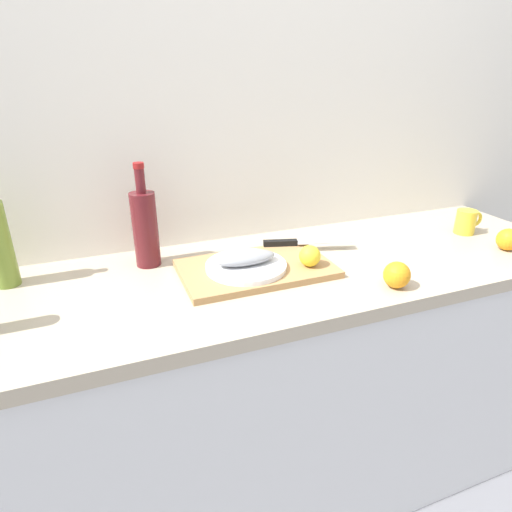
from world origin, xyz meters
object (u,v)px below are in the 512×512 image
object	(u,v)px
chef_knife	(296,242)
lemon_0	(310,256)
orange_0	(397,275)
fish_fillet	(246,258)
coffee_mug_0	(466,222)
white_plate	(246,266)
wine_bottle	(145,227)
cutting_board	(256,268)

from	to	relation	value
chef_knife	lemon_0	xyz separation A→B (m)	(-0.04, -0.16, 0.02)
lemon_0	orange_0	bearing A→B (deg)	-44.01
fish_fillet	lemon_0	xyz separation A→B (m)	(0.18, -0.05, -0.00)
orange_0	fish_fillet	bearing A→B (deg)	148.25
coffee_mug_0	orange_0	size ratio (longest dim) A/B	1.51
white_plate	fish_fillet	size ratio (longest dim) A/B	1.33
chef_knife	wine_bottle	bearing A→B (deg)	-172.18
wine_bottle	lemon_0	bearing A→B (deg)	-27.63
cutting_board	wine_bottle	xyz separation A→B (m)	(-0.29, 0.17, 0.11)
wine_bottle	coffee_mug_0	bearing A→B (deg)	-7.10
cutting_board	lemon_0	xyz separation A→B (m)	(0.14, -0.06, 0.04)
chef_knife	coffee_mug_0	world-z (taller)	coffee_mug_0
white_plate	orange_0	size ratio (longest dim) A/B	3.19
white_plate	orange_0	xyz separation A→B (m)	(0.35, -0.22, 0.01)
white_plate	chef_knife	world-z (taller)	chef_knife
fish_fillet	wine_bottle	world-z (taller)	wine_bottle
lemon_0	wine_bottle	world-z (taller)	wine_bottle
coffee_mug_0	wine_bottle	bearing A→B (deg)	172.90
wine_bottle	orange_0	distance (m)	0.73
white_plate	lemon_0	distance (m)	0.19
white_plate	lemon_0	world-z (taller)	lemon_0
white_plate	coffee_mug_0	size ratio (longest dim) A/B	2.12
orange_0	white_plate	bearing A→B (deg)	148.25
wine_bottle	chef_knife	bearing A→B (deg)	-8.00
chef_knife	orange_0	world-z (taller)	orange_0
white_plate	chef_knife	distance (m)	0.24
wine_bottle	cutting_board	bearing A→B (deg)	-30.27
coffee_mug_0	fish_fillet	bearing A→B (deg)	-177.50
cutting_board	wine_bottle	distance (m)	0.35
cutting_board	white_plate	distance (m)	0.04
white_plate	chef_knife	xyz separation A→B (m)	(0.21, 0.11, 0.00)
chef_knife	coffee_mug_0	bearing A→B (deg)	9.37
cutting_board	white_plate	size ratio (longest dim) A/B	1.88
fish_fillet	coffee_mug_0	xyz separation A→B (m)	(0.86, 0.04, -0.01)
orange_0	lemon_0	bearing A→B (deg)	135.99
chef_knife	wine_bottle	size ratio (longest dim) A/B	0.93
cutting_board	orange_0	xyz separation A→B (m)	(0.32, -0.23, 0.03)
cutting_board	coffee_mug_0	world-z (taller)	coffee_mug_0
white_plate	cutting_board	bearing A→B (deg)	14.88
white_plate	orange_0	distance (m)	0.42
chef_knife	lemon_0	world-z (taller)	lemon_0
cutting_board	orange_0	bearing A→B (deg)	-35.48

